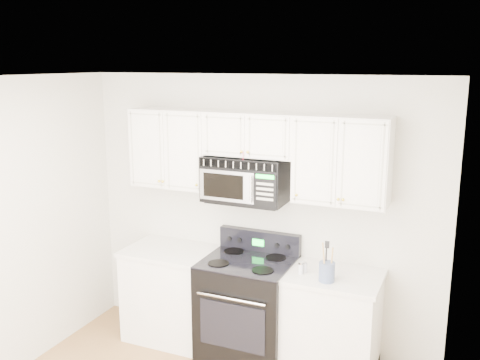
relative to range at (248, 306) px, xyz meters
The scene contains 9 objects.
room 1.63m from the range, 91.21° to the right, with size 3.51×3.51×2.61m.
base_cabinet_left 0.83m from the range, behind, with size 0.86×0.65×0.92m.
base_cabinet_right 0.77m from the range, ahead, with size 0.86×0.65×0.92m.
range is the anchor object (origin of this frame).
upper_cabinets 1.46m from the range, 99.70° to the left, with size 2.44×0.37×0.75m.
microwave 1.19m from the range, 121.38° to the left, with size 0.76×0.43×0.42m.
utensil_crock 0.94m from the range, 10.25° to the right, with size 0.13×0.13×0.35m.
shaker_salt 0.73m from the range, ahead, with size 0.04×0.04×0.10m.
shaker_pepper 0.72m from the range, ahead, with size 0.04×0.04×0.11m.
Camera 1 is at (1.79, -2.84, 2.71)m, focal length 40.00 mm.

